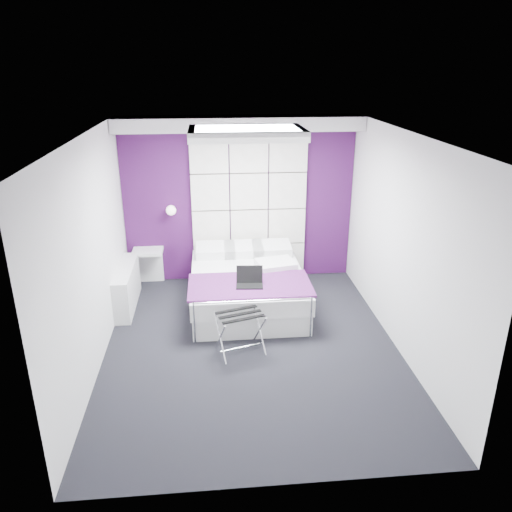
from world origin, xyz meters
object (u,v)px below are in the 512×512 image
Objects in this scene: luggage_rack at (240,333)px; laptop at (249,280)px; bed at (247,287)px; wall_lamp at (171,210)px; radiator at (127,287)px; nightstand at (148,251)px.

laptop is at bearing 60.16° from luggage_rack.
bed is 1.26m from luggage_rack.
radiator is (-0.64, -0.76, -0.92)m from wall_lamp.
wall_lamp is at bearing 95.85° from luggage_rack.
luggage_rack is at bearing -42.13° from radiator.
luggage_rack is at bearing -98.27° from bed.
bed is at bearing 93.80° from laptop.
wall_lamp reaches higher than laptop.
luggage_rack is (1.30, -2.12, -0.31)m from nightstand.
wall_lamp is 0.12× the size of radiator.
wall_lamp is 1.69m from bed.
wall_lamp is 2.53m from luggage_rack.
laptop is (-0.01, -0.50, 0.32)m from bed.
wall_lamp is 1.87m from laptop.
radiator is at bearing -108.43° from nightstand.
nightstand is at bearing -174.29° from wall_lamp.
wall_lamp reaches higher than radiator.
nightstand is at bearing 149.72° from bed.
radiator is 0.81m from nightstand.
wall_lamp is 0.28× the size of luggage_rack.
bed is at bearing -30.28° from nightstand.
laptop is (1.08, -1.40, -0.60)m from wall_lamp.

